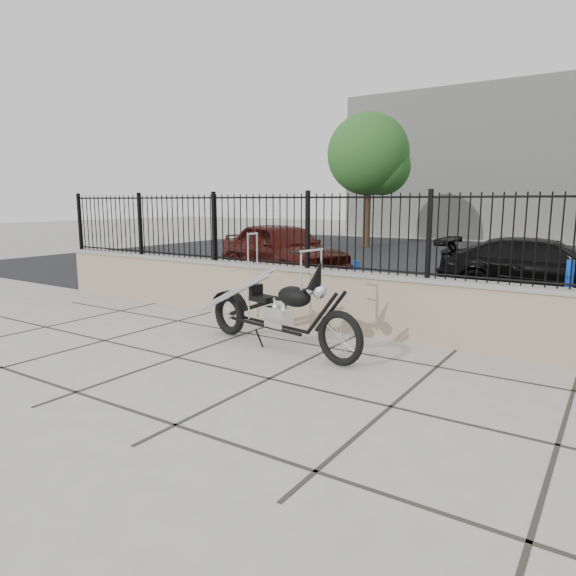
# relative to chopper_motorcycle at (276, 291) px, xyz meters

# --- Properties ---
(ground_plane) EXTENTS (90.00, 90.00, 0.00)m
(ground_plane) POSITION_rel_chopper_motorcycle_xyz_m (0.65, -1.10, -0.81)
(ground_plane) COLOR #99968E
(ground_plane) RESTS_ON ground
(parking_lot) EXTENTS (30.00, 30.00, 0.00)m
(parking_lot) POSITION_rel_chopper_motorcycle_xyz_m (0.65, 11.40, -0.81)
(parking_lot) COLOR black
(parking_lot) RESTS_ON ground
(retaining_wall) EXTENTS (14.00, 0.36, 0.96)m
(retaining_wall) POSITION_rel_chopper_motorcycle_xyz_m (0.65, 1.40, -0.33)
(retaining_wall) COLOR gray
(retaining_wall) RESTS_ON ground_plane
(iron_fence) EXTENTS (14.00, 0.08, 1.20)m
(iron_fence) POSITION_rel_chopper_motorcycle_xyz_m (0.65, 1.40, 0.75)
(iron_fence) COLOR black
(iron_fence) RESTS_ON retaining_wall
(background_building) EXTENTS (22.00, 6.00, 8.00)m
(background_building) POSITION_rel_chopper_motorcycle_xyz_m (0.65, 25.40, 3.19)
(background_building) COLOR beige
(background_building) RESTS_ON ground_plane
(chopper_motorcycle) EXTENTS (2.75, 0.99, 1.63)m
(chopper_motorcycle) POSITION_rel_chopper_motorcycle_xyz_m (0.00, 0.00, 0.00)
(chopper_motorcycle) COLOR black
(chopper_motorcycle) RESTS_ON ground_plane
(car_red) EXTENTS (4.74, 3.34, 1.50)m
(car_red) POSITION_rel_chopper_motorcycle_xyz_m (-3.70, 5.65, -0.06)
(car_red) COLOR #3D0D08
(car_red) RESTS_ON parking_lot
(car_black) EXTENTS (4.40, 1.92, 1.26)m
(car_black) POSITION_rel_chopper_motorcycle_xyz_m (2.59, 6.24, -0.18)
(car_black) COLOR black
(car_black) RESTS_ON parking_lot
(bollard_a) EXTENTS (0.12, 0.12, 0.88)m
(bollard_a) POSITION_rel_chopper_motorcycle_xyz_m (-0.45, 3.45, -0.37)
(bollard_a) COLOR blue
(bollard_a) RESTS_ON ground_plane
(bollard_b) EXTENTS (0.16, 0.16, 1.06)m
(bollard_b) POSITION_rel_chopper_motorcycle_xyz_m (3.25, 4.01, -0.28)
(bollard_b) COLOR #0D1BC7
(bollard_b) RESTS_ON ground_plane
(tree_left) EXTENTS (3.56, 3.56, 6.01)m
(tree_left) POSITION_rel_chopper_motorcycle_xyz_m (-5.73, 15.39, 3.39)
(tree_left) COLOR #382619
(tree_left) RESTS_ON ground_plane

